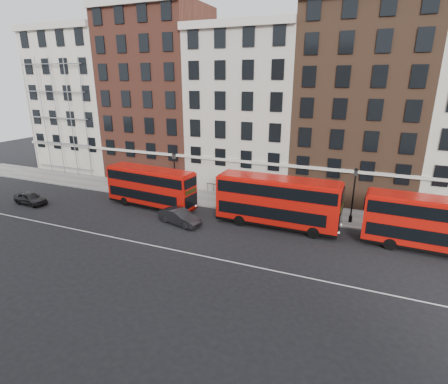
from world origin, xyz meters
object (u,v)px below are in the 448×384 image
at_px(bus_c, 277,201).
at_px(bus_d, 435,224).
at_px(car_rear, 30,198).
at_px(car_front, 180,217).
at_px(bus_b, 151,186).

height_order(bus_c, bus_d, bus_c).
relative_size(bus_c, car_rear, 2.80).
bearing_deg(bus_d, car_front, -169.80).
distance_m(bus_b, bus_c, 13.68).
distance_m(bus_c, car_front, 9.24).
height_order(bus_c, car_front, bus_c).
distance_m(bus_b, car_front, 6.09).
height_order(bus_b, car_front, bus_b).
distance_m(bus_c, car_rear, 26.81).
bearing_deg(bus_c, bus_b, -179.19).
relative_size(bus_b, car_front, 2.34).
height_order(bus_b, bus_d, bus_d).
relative_size(car_rear, car_front, 0.92).
distance_m(bus_c, bus_d, 12.64).
height_order(car_rear, car_front, car_front).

